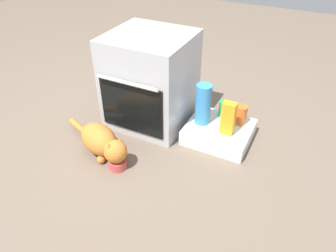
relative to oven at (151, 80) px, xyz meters
name	(u,v)px	position (x,y,z in m)	size (l,w,h in m)	color
ground	(131,145)	(0.03, -0.36, -0.34)	(8.00, 8.00, 0.00)	#6B5B4C
oven	(151,80)	(0.00, 0.00, 0.00)	(0.57, 0.60, 0.68)	#B7BABF
pantry_cabinet	(219,132)	(0.56, -0.01, -0.29)	(0.45, 0.40, 0.11)	white
food_bowl	(118,163)	(0.08, -0.59, -0.31)	(0.12, 0.12, 0.08)	#C64C47
cat	(102,142)	(-0.08, -0.53, -0.22)	(0.63, 0.31, 0.22)	#C6752D
water_bottle	(203,104)	(0.43, -0.02, -0.08)	(0.11, 0.11, 0.30)	#388CD1
soda_can	(223,109)	(0.53, 0.13, -0.17)	(0.07, 0.07, 0.12)	green
juice_carton	(228,118)	(0.63, -0.06, -0.11)	(0.09, 0.06, 0.24)	orange
sauce_jar	(241,115)	(0.68, 0.09, -0.16)	(0.08, 0.08, 0.14)	#D16023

